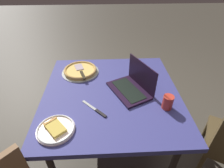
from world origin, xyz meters
TOP-DOWN VIEW (x-y plane):
  - ground_plane at (0.00, 0.00)m, footprint 12.00×12.00m
  - dining_table at (0.00, 0.00)m, footprint 1.08×1.07m
  - laptop at (-0.02, 0.17)m, footprint 0.41×0.36m
  - pizza_plate at (0.36, -0.36)m, footprint 0.24×0.24m
  - pizza_tray at (-0.30, -0.27)m, footprint 0.34×0.34m
  - table_knife at (0.20, -0.11)m, footprint 0.18×0.18m
  - drink_cup at (0.19, 0.39)m, footprint 0.07×0.07m

SIDE VIEW (x-z plane):
  - ground_plane at x=0.00m, z-range 0.00..0.00m
  - dining_table at x=0.00m, z-range 0.29..0.99m
  - table_knife at x=0.20m, z-range 0.70..0.71m
  - pizza_plate at x=0.36m, z-range 0.70..0.73m
  - pizza_tray at x=-0.30m, z-range 0.70..0.74m
  - laptop at x=-0.02m, z-range 0.63..0.87m
  - drink_cup at x=0.19m, z-range 0.70..0.81m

